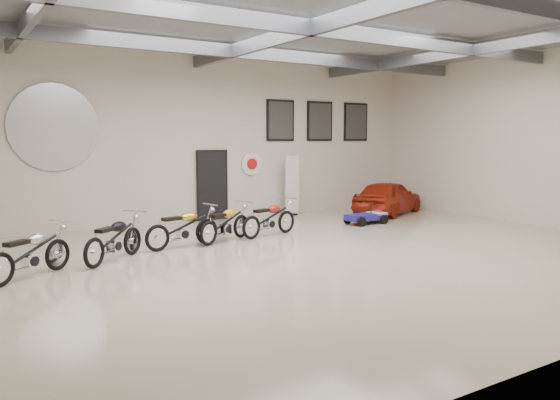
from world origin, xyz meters
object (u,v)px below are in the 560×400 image
motorcycle_black (114,238)px  motorcycle_yellow (225,222)px  motorcycle_gold (183,227)px  motorcycle_red (269,218)px  go_kart (369,214)px  banner_stand (292,186)px  vintage_car (388,197)px  motorcycle_silver (30,252)px

motorcycle_black → motorcycle_yellow: bearing=-25.5°
motorcycle_gold → motorcycle_red: bearing=-4.5°
motorcycle_red → go_kart: bearing=-11.8°
banner_stand → vintage_car: banner_stand is taller
motorcycle_yellow → go_kart: (4.87, 0.27, -0.19)m
motorcycle_black → motorcycle_red: bearing=-28.9°
banner_stand → motorcycle_silver: (-8.48, -4.33, -0.48)m
banner_stand → motorcycle_yellow: (-3.92, -3.00, -0.49)m
vintage_car → banner_stand: bearing=37.9°
motorcycle_yellow → motorcycle_silver: bearing=171.4°
banner_stand → motorcycle_yellow: banner_stand is taller
motorcycle_black → vintage_car: size_ratio=0.56×
motorcycle_silver → motorcycle_gold: 3.57m
motorcycle_gold → go_kart: motorcycle_gold is taller
motorcycle_silver → motorcycle_black: size_ratio=0.99×
motorcycle_gold → motorcycle_red: (2.47, 0.24, -0.01)m
motorcycle_silver → motorcycle_red: motorcycle_silver is taller
banner_stand → motorcycle_red: (-2.63, -2.93, -0.48)m
motorcycle_silver → motorcycle_red: 6.02m
vintage_car → go_kart: bearing=98.8°
motorcycle_red → motorcycle_silver: bearing=178.4°
banner_stand → motorcycle_red: bearing=-136.7°
motorcycle_black → vintage_car: vintage_car is taller
motorcycle_gold → motorcycle_yellow: (1.17, 0.17, -0.02)m
vintage_car → motorcycle_gold: bearing=77.6°
banner_stand → vintage_car: (2.84, -1.50, -0.40)m
go_kart → motorcycle_silver: bearing=-171.5°
motorcycle_gold → banner_stand: bearing=21.8°
motorcycle_gold → vintage_car: (7.94, 1.68, 0.08)m
go_kart → motorcycle_black: bearing=-173.6°
banner_stand → motorcycle_gold: banner_stand is taller
motorcycle_silver → motorcycle_black: motorcycle_black is taller
motorcycle_red → banner_stand: bearing=33.1°
motorcycle_silver → motorcycle_black: 1.75m
motorcycle_red → vintage_car: (5.47, 1.43, 0.09)m
motorcycle_yellow → go_kart: motorcycle_yellow is taller
motorcycle_silver → motorcycle_black: (1.65, 0.58, 0.00)m
motorcycle_silver → motorcycle_red: size_ratio=1.01×
vintage_car → motorcycle_silver: bearing=79.7°
motorcycle_gold → motorcycle_yellow: motorcycle_gold is taller
go_kart → vintage_car: (1.89, 1.23, 0.29)m
banner_stand → motorcycle_black: 7.80m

